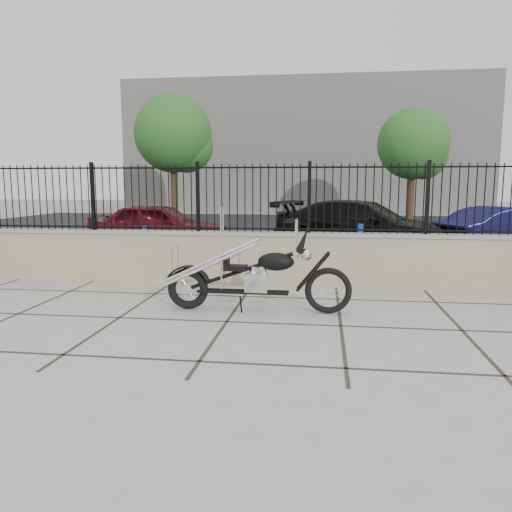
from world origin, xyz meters
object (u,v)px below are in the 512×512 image
object	(u,v)px
chopper_motorcycle	(253,259)
car_red	(160,226)
car_black	(363,227)
car_blue	(511,232)

from	to	relation	value
chopper_motorcycle	car_red	bearing A→B (deg)	119.27
chopper_motorcycle	car_black	xyz separation A→B (m)	(2.02, 6.42, -0.07)
car_red	car_blue	bearing A→B (deg)	-89.66
car_black	car_red	bearing A→B (deg)	113.29
car_black	car_blue	bearing A→B (deg)	-72.65
car_black	car_blue	xyz separation A→B (m)	(3.61, -0.24, -0.06)
car_blue	car_red	bearing A→B (deg)	64.15
chopper_motorcycle	car_black	distance (m)	6.73
chopper_motorcycle	car_black	size ratio (longest dim) A/B	0.54
car_red	car_black	distance (m)	5.48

